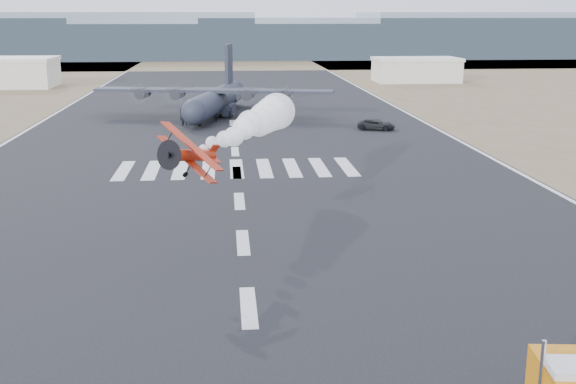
{
  "coord_description": "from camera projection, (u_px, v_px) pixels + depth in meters",
  "views": [
    {
      "loc": [
        -1.09,
        -26.12,
        16.08
      ],
      "look_at": [
        3.19,
        22.81,
        4.0
      ],
      "focal_mm": 45.0,
      "sensor_mm": 36.0,
      "label": 1
    }
  ],
  "objects": [
    {
      "name": "scrub_far",
      "position": [
        227.0,
        62.0,
        251.69
      ],
      "size": [
        500.0,
        80.0,
        0.0
      ],
      "primitive_type": "cube",
      "color": "brown",
      "rests_on": "ground"
    },
    {
      "name": "runway_markings",
      "position": [
        235.0,
        151.0,
        87.24
      ],
      "size": [
        60.0,
        260.0,
        0.01
      ],
      "primitive_type": null,
      "color": "silver",
      "rests_on": "ground"
    },
    {
      "name": "ridge_seg_c",
      "position": [
        55.0,
        35.0,
        273.19
      ],
      "size": [
        150.0,
        50.0,
        17.0
      ],
      "primitive_type": "cube",
      "color": "gray",
      "rests_on": "ground"
    },
    {
      "name": "ridge_seg_d",
      "position": [
        227.0,
        40.0,
        279.16
      ],
      "size": [
        150.0,
        50.0,
        13.0
      ],
      "primitive_type": "cube",
      "color": "gray",
      "rests_on": "ground"
    },
    {
      "name": "ridge_seg_e",
      "position": [
        392.0,
        37.0,
        284.41
      ],
      "size": [
        150.0,
        50.0,
        15.0
      ],
      "primitive_type": "cube",
      "color": "gray",
      "rests_on": "ground"
    },
    {
      "name": "ridge_seg_f",
      "position": [
        551.0,
        34.0,
        289.67
      ],
      "size": [
        150.0,
        50.0,
        17.0
      ],
      "primitive_type": "cube",
      "color": "gray",
      "rests_on": "ground"
    },
    {
      "name": "hangar_left",
      "position": [
        0.0,
        72.0,
        164.26
      ],
      "size": [
        24.5,
        14.5,
        6.7
      ],
      "color": "beige",
      "rests_on": "ground"
    },
    {
      "name": "hangar_right",
      "position": [
        416.0,
        69.0,
        177.47
      ],
      "size": [
        20.5,
        12.5,
        5.9
      ],
      "color": "beige",
      "rests_on": "ground"
    },
    {
      "name": "aerobatic_biplane",
      "position": [
        191.0,
        155.0,
        47.44
      ],
      "size": [
        4.74,
        5.11,
        3.94
      ],
      "rotation": [
        0.0,
        0.55,
        -0.33
      ],
      "color": "red"
    },
    {
      "name": "smoke_trail",
      "position": [
        264.0,
        117.0,
        64.04
      ],
      "size": [
        8.2,
        20.0,
        3.43
      ],
      "rotation": [
        0.0,
        0.0,
        -0.33
      ],
      "color": "white"
    },
    {
      "name": "transport_aircraft",
      "position": [
        216.0,
        98.0,
        117.3
      ],
      "size": [
        38.41,
        31.43,
        11.14
      ],
      "rotation": [
        0.0,
        0.0,
        -0.21
      ],
      "color": "#222834",
      "rests_on": "ground"
    },
    {
      "name": "support_vehicle",
      "position": [
        376.0,
        125.0,
        103.58
      ],
      "size": [
        5.88,
        4.03,
        1.49
      ],
      "primitive_type": "imported",
      "rotation": [
        0.0,
        0.0,
        1.25
      ],
      "color": "black",
      "rests_on": "ground"
    },
    {
      "name": "crew_a",
      "position": [
        186.0,
        120.0,
        107.24
      ],
      "size": [
        0.73,
        0.8,
        1.76
      ],
      "primitive_type": "imported",
      "rotation": [
        0.0,
        0.0,
        1.96
      ],
      "color": "black",
      "rests_on": "ground"
    },
    {
      "name": "crew_b",
      "position": [
        183.0,
        121.0,
        107.11
      ],
      "size": [
        0.86,
        0.89,
        1.58
      ],
      "primitive_type": "imported",
      "rotation": [
        0.0,
        0.0,
        5.41
      ],
      "color": "black",
      "rests_on": "ground"
    },
    {
      "name": "crew_c",
      "position": [
        265.0,
        117.0,
        110.75
      ],
      "size": [
        1.06,
        0.53,
        1.61
      ],
      "primitive_type": "imported",
      "rotation": [
        0.0,
        0.0,
        0.05
      ],
      "color": "black",
      "rests_on": "ground"
    },
    {
      "name": "crew_d",
      "position": [
        216.0,
        117.0,
        111.14
      ],
      "size": [
        1.05,
        0.69,
        1.65
      ],
      "primitive_type": "imported",
      "rotation": [
        0.0,
        0.0,
        3.36
      ],
      "color": "black",
      "rests_on": "ground"
    },
    {
      "name": "crew_e",
      "position": [
        182.0,
        114.0,
        113.72
      ],
      "size": [
        0.84,
        1.04,
        1.84
      ],
      "primitive_type": "imported",
      "rotation": [
        0.0,
        0.0,
        5.09
      ],
      "color": "black",
      "rests_on": "ground"
    },
    {
      "name": "crew_f",
      "position": [
        196.0,
        120.0,
        108.13
      ],
      "size": [
        1.55,
        0.63,
        1.63
      ],
      "primitive_type": "imported",
      "rotation": [
        0.0,
        0.0,
        0.09
      ],
      "color": "black",
      "rests_on": "ground"
    },
    {
      "name": "crew_g",
      "position": [
        231.0,
        114.0,
        113.69
      ],
      "size": [
        0.75,
        0.66,
        1.83
      ],
      "primitive_type": "imported",
      "rotation": [
        0.0,
        0.0,
        6.11
      ],
      "color": "black",
      "rests_on": "ground"
    },
    {
      "name": "crew_h",
      "position": [
        201.0,
        115.0,
        113.52
      ],
      "size": [
        0.82,
        0.58,
        1.56
      ],
      "primitive_type": "imported",
      "rotation": [
        0.0,
        0.0,
        0.15
      ],
      "color": "black",
      "rests_on": "ground"
    }
  ]
}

